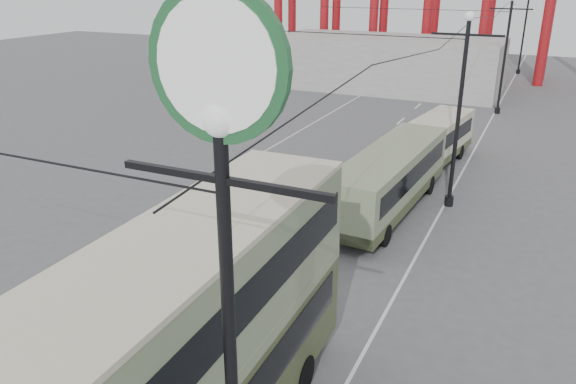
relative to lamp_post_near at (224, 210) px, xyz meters
The scene contains 10 objects.
road_markings 24.87m from the lamp_post_near, 105.88° to the left, with size 12.52×120.00×0.01m.
lamp_post_near is the anchor object (origin of this frame).
lamp_post_mid 21.24m from the lamp_post_near, 90.00° to the left, with size 3.20×0.44×9.32m.
lamp_post_far 43.12m from the lamp_post_near, 90.00° to the left, with size 3.20×0.44×9.32m.
lamp_post_distant 65.08m from the lamp_post_near, 90.00° to the left, with size 3.20×0.44×9.32m.
fairground_shed 51.61m from the lamp_post_near, 103.06° to the left, with size 22.00×10.00×5.00m, color gray.
double_decker_bus 5.67m from the lamp_post_near, 135.04° to the left, with size 3.05×11.23×6.00m.
single_decker_green 20.13m from the lamp_post_near, 97.69° to the left, with size 3.18×11.06×3.09m.
single_decker_cream 27.45m from the lamp_post_near, 94.60° to the left, with size 3.49×9.30×2.82m.
pedestrian 15.36m from the lamp_post_near, 108.80° to the left, with size 0.67×0.44×1.85m, color black.
Camera 1 is at (9.35, -8.94, 10.84)m, focal length 35.00 mm.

